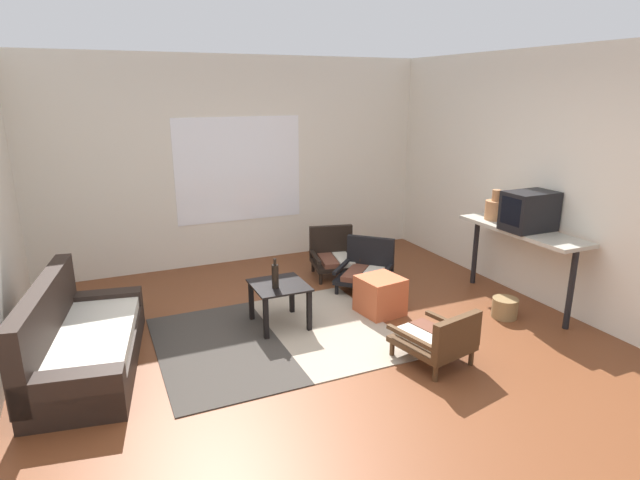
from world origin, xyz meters
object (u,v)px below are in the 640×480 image
at_px(wicker_basket, 505,308).
at_px(crt_television, 529,211).
at_px(couch, 81,344).
at_px(coffee_table, 279,293).
at_px(glass_bottle, 275,276).
at_px(armchair_by_window, 334,254).
at_px(clay_vase, 495,209).
at_px(ottoman_orange, 380,295).
at_px(armchair_striped_foreground, 438,339).
at_px(console_shelf, 521,237).
at_px(armchair_corner, 366,268).

bearing_deg(wicker_basket, crt_television, 24.95).
bearing_deg(couch, coffee_table, 3.66).
relative_size(couch, glass_bottle, 6.26).
bearing_deg(crt_television, glass_bottle, 168.53).
height_order(couch, armchair_by_window, couch).
height_order(armchair_by_window, clay_vase, clay_vase).
bearing_deg(ottoman_orange, wicker_basket, -28.56).
relative_size(ottoman_orange, crt_television, 0.80).
bearing_deg(crt_television, armchair_striped_foreground, -157.13).
bearing_deg(armchair_by_window, clay_vase, -40.95).
xyz_separation_m(couch, wicker_basket, (3.99, -0.65, -0.13)).
bearing_deg(crt_television, ottoman_orange, 163.38).
height_order(armchair_striped_foreground, wicker_basket, armchair_striped_foreground).
bearing_deg(wicker_basket, console_shelf, 32.95).
height_order(coffee_table, glass_bottle, glass_bottle).
height_order(ottoman_orange, crt_television, crt_television).
bearing_deg(armchair_corner, crt_television, -42.04).
relative_size(couch, armchair_striped_foreground, 2.67).
height_order(couch, armchair_striped_foreground, couch).
relative_size(armchair_striped_foreground, glass_bottle, 2.35).
bearing_deg(console_shelf, armchair_corner, 139.77).
distance_m(crt_television, wicker_basket, 1.04).
distance_m(armchair_striped_foreground, wicker_basket, 1.32).
relative_size(armchair_corner, console_shelf, 0.55).
bearing_deg(armchair_striped_foreground, clay_vase, 36.32).
relative_size(armchair_by_window, ottoman_orange, 1.60).
height_order(ottoman_orange, clay_vase, clay_vase).
relative_size(couch, ottoman_orange, 4.41).
bearing_deg(armchair_by_window, couch, -157.05).
bearing_deg(armchair_striped_foreground, coffee_table, 127.74).
distance_m(couch, armchair_striped_foreground, 3.01).
xyz_separation_m(couch, ottoman_orange, (2.87, -0.04, -0.03)).
distance_m(coffee_table, ottoman_orange, 1.08).
distance_m(coffee_table, armchair_by_window, 1.60).
bearing_deg(clay_vase, crt_television, -90.37).
xyz_separation_m(console_shelf, crt_television, (-0.00, -0.07, 0.30)).
distance_m(armchair_by_window, crt_television, 2.37).
bearing_deg(wicker_basket, armchair_corner, 124.64).
distance_m(console_shelf, wicker_basket, 0.79).
height_order(glass_bottle, wicker_basket, glass_bottle).
xyz_separation_m(clay_vase, wicker_basket, (-0.37, -0.66, -0.88)).
distance_m(crt_television, clay_vase, 0.50).
bearing_deg(wicker_basket, glass_bottle, 162.74).
distance_m(coffee_table, crt_television, 2.72).
relative_size(couch, clay_vase, 5.38).
bearing_deg(glass_bottle, console_shelf, -10.01).
bearing_deg(ottoman_orange, clay_vase, 1.94).
relative_size(coffee_table, crt_television, 1.06).
height_order(couch, glass_bottle, couch).
height_order(coffee_table, wicker_basket, coffee_table).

